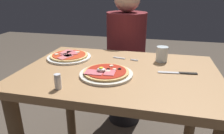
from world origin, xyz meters
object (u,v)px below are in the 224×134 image
pizza_across_left (69,56)px  water_glass_near (162,55)px  diner_person (126,63)px  dining_table (119,94)px  knife (180,73)px  fork (123,59)px  salt_shaker (58,82)px  pizza_foreground (106,73)px

pizza_across_left → water_glass_near: 0.56m
water_glass_near → diner_person: (-0.29, 0.45, -0.23)m
dining_table → knife: 0.34m
pizza_across_left → fork: 0.34m
water_glass_near → salt_shaker: size_ratio=1.32×
pizza_foreground → knife: pizza_foreground is taller
pizza_foreground → diner_person: bearing=91.7°
pizza_foreground → water_glass_near: 0.38m
pizza_across_left → water_glass_near: bearing=7.3°
fork → salt_shaker: (-0.20, -0.46, 0.03)m
dining_table → knife: (0.31, 0.03, 0.14)m
knife → salt_shaker: (-0.52, -0.30, 0.03)m
dining_table → diner_person: bearing=96.3°
dining_table → pizza_across_left: pizza_across_left is taller
dining_table → pizza_across_left: (-0.34, 0.12, 0.15)m
fork → knife: size_ratio=0.80×
diner_person → knife: bearing=121.8°
knife → pizza_across_left: bearing=171.4°
fork → salt_shaker: size_ratio=2.35×
pizza_across_left → fork: bearing=10.6°
diner_person → salt_shaker: bearing=81.2°
dining_table → fork: 0.23m
pizza_across_left → salt_shaker: (0.13, -0.39, 0.02)m
pizza_foreground → diner_person: (-0.02, 0.73, -0.20)m
water_glass_near → salt_shaker: (-0.43, -0.47, -0.01)m
dining_table → pizza_foreground: 0.18m
pizza_across_left → diner_person: 0.62m
pizza_foreground → knife: bearing=16.8°
pizza_across_left → knife: size_ratio=1.36×
diner_person → dining_table: bearing=96.3°
dining_table → fork: size_ratio=6.50×
fork → knife: (0.32, -0.16, 0.00)m
pizza_across_left → pizza_foreground: bearing=-35.4°
pizza_foreground → pizza_across_left: 0.36m
knife → salt_shaker: size_ratio=2.92×
salt_shaker → diner_person: 0.95m
pizza_foreground → fork: size_ratio=1.69×
dining_table → knife: size_ratio=5.23×
fork → diner_person: diner_person is taller
water_glass_near → pizza_across_left: bearing=-172.7°
fork → diner_person: 0.50m
diner_person → fork: bearing=97.5°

